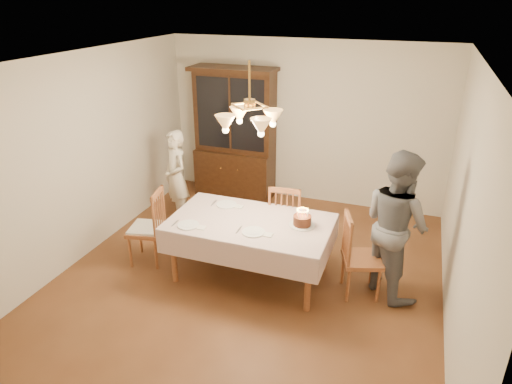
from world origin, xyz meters
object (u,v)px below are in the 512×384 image
at_px(dining_table, 250,227).
at_px(elderly_woman, 176,177).
at_px(china_hutch, 235,136).
at_px(chair_far_side, 286,222).
at_px(birthday_cake, 302,221).

distance_m(dining_table, elderly_woman, 1.88).
bearing_deg(elderly_woman, china_hutch, 106.33).
bearing_deg(dining_table, chair_far_side, 71.19).
xyz_separation_m(china_hutch, elderly_woman, (-0.45, -1.21, -0.33)).
relative_size(dining_table, china_hutch, 0.88).
bearing_deg(chair_far_side, china_hutch, 131.18).
distance_m(dining_table, chair_far_side, 0.78).
bearing_deg(elderly_woman, dining_table, 3.14).
distance_m(chair_far_side, birthday_cake, 0.80).
bearing_deg(birthday_cake, dining_table, -170.91).
bearing_deg(china_hutch, elderly_woman, -110.52).
bearing_deg(dining_table, birthday_cake, 9.09).
height_order(dining_table, elderly_woman, elderly_woman).
height_order(dining_table, china_hutch, china_hutch).
height_order(china_hutch, elderly_woman, china_hutch).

